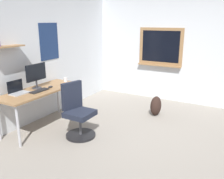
# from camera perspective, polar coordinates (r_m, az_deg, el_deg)

# --- Properties ---
(ground_plane) EXTENTS (5.20, 5.20, 0.00)m
(ground_plane) POSITION_cam_1_polar(r_m,az_deg,el_deg) (4.13, 9.37, -12.62)
(ground_plane) COLOR gray
(ground_plane) RESTS_ON ground
(wall_back) EXTENTS (5.00, 0.30, 2.60)m
(wall_back) POSITION_cam_1_polar(r_m,az_deg,el_deg) (5.04, -17.23, 7.76)
(wall_back) COLOR silver
(wall_back) RESTS_ON ground
(wall_right) EXTENTS (0.22, 5.00, 2.60)m
(wall_right) POSITION_cam_1_polar(r_m,az_deg,el_deg) (6.04, 17.93, 8.93)
(wall_right) COLOR silver
(wall_right) RESTS_ON ground
(desk) EXTENTS (1.60, 0.61, 0.74)m
(desk) POSITION_cam_1_polar(r_m,az_deg,el_deg) (4.64, -16.68, -0.88)
(desk) COLOR #997047
(desk) RESTS_ON ground
(office_chair) EXTENTS (0.52, 0.54, 0.95)m
(office_chair) POSITION_cam_1_polar(r_m,az_deg,el_deg) (4.24, -8.14, -5.67)
(office_chair) COLOR black
(office_chair) RESTS_ON ground
(laptop) EXTENTS (0.31, 0.21, 0.23)m
(laptop) POSITION_cam_1_polar(r_m,az_deg,el_deg) (4.48, -21.40, -0.21)
(laptop) COLOR #ADAFB5
(laptop) RESTS_ON desk
(monitor_primary) EXTENTS (0.46, 0.17, 0.46)m
(monitor_primary) POSITION_cam_1_polar(r_m,az_deg,el_deg) (4.65, -17.52, 3.45)
(monitor_primary) COLOR #38383D
(monitor_primary) RESTS_ON desk
(keyboard) EXTENTS (0.37, 0.13, 0.02)m
(keyboard) POSITION_cam_1_polar(r_m,az_deg,el_deg) (4.51, -16.81, -0.28)
(keyboard) COLOR black
(keyboard) RESTS_ON desk
(computer_mouse) EXTENTS (0.10, 0.06, 0.03)m
(computer_mouse) POSITION_cam_1_polar(r_m,az_deg,el_deg) (4.70, -14.38, 0.63)
(computer_mouse) COLOR #262628
(computer_mouse) RESTS_ON desk
(coffee_mug) EXTENTS (0.08, 0.08, 0.09)m
(coffee_mug) POSITION_cam_1_polar(r_m,az_deg,el_deg) (5.08, -10.94, 2.32)
(coffee_mug) COLOR silver
(coffee_mug) RESTS_ON desk
(backpack) EXTENTS (0.32, 0.22, 0.42)m
(backpack) POSITION_cam_1_polar(r_m,az_deg,el_deg) (5.24, 10.33, -3.82)
(backpack) COLOR black
(backpack) RESTS_ON ground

